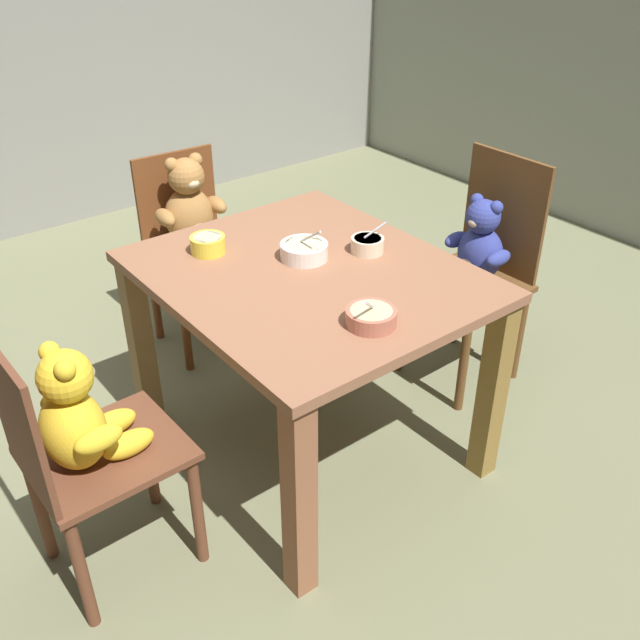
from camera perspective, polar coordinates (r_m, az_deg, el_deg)
name	(u,v)px	position (r m, az deg, el deg)	size (l,w,h in m)	color
ground_plane	(310,447)	(2.73, -0.84, -10.13)	(5.20, 5.20, 0.04)	#727454
dining_table	(308,306)	(2.37, -0.95, 1.11)	(1.08, 0.91, 0.73)	#8E5C41
teddy_chair_near_left	(193,227)	(3.09, -10.15, 7.35)	(0.39, 0.41, 0.86)	brown
teddy_chair_far_center	(478,258)	(2.90, 12.49, 4.89)	(0.41, 0.41, 0.92)	brown
teddy_chair_near_front	(81,432)	(2.05, -18.59, -8.50)	(0.38, 0.43, 0.85)	brown
porridge_bowl_white_center	(304,251)	(2.37, -1.28, 5.56)	(0.17, 0.16, 0.13)	silver
porridge_bowl_terracotta_near_right	(371,317)	(2.01, 4.11, 0.25)	(0.15, 0.15, 0.12)	#B66953
porridge_bowl_cream_far_center	(367,244)	(2.42, 3.81, 6.05)	(0.11, 0.11, 0.11)	beige
porridge_bowl_yellow_near_left	(208,244)	(2.44, -8.95, 6.02)	(0.12, 0.12, 0.06)	yellow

